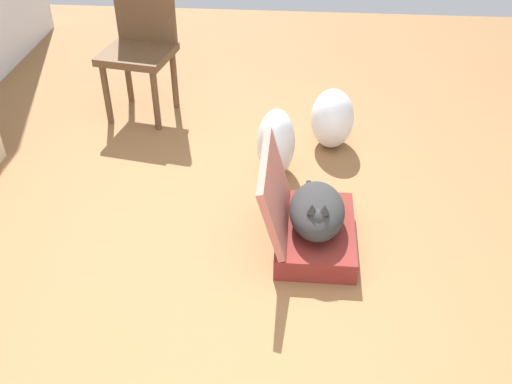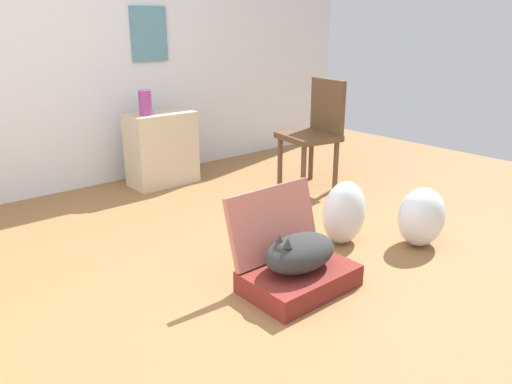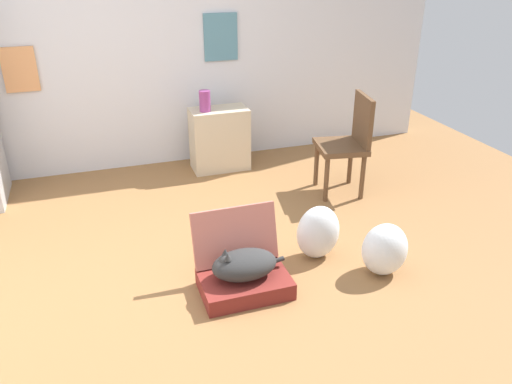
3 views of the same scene
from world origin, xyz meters
The scene contains 10 objects.
ground_plane centered at (0.00, 0.00, 0.00)m, with size 7.68×7.68×0.00m, color olive.
wall_back centered at (0.00, 2.26, 1.30)m, with size 6.40×0.15×2.60m.
suitcase_base centered at (0.25, -0.29, 0.06)m, with size 0.59×0.40×0.12m, color maroon.
suitcase_lid centered at (0.25, -0.07, 0.32)m, with size 0.59×0.40×0.04m, color #B26356.
cat centered at (0.25, -0.29, 0.22)m, with size 0.52×0.28×0.22m.
plastic_bag_white centered at (0.90, -0.05, 0.21)m, with size 0.33×0.23×0.42m, color silver.
plastic_bag_clear centered at (1.26, -0.39, 0.19)m, with size 0.33×0.28×0.39m, color silver.
side_table centered at (0.66, 1.85, 0.32)m, with size 0.58×0.33×0.64m, color beige.
vase_tall centered at (0.51, 1.82, 0.75)m, with size 0.11×0.11×0.21m, color #8C387A.
chair centered at (1.64, 0.92, 0.51)m, with size 0.50×0.52×0.93m.
Camera 2 is at (-1.45, -1.94, 1.36)m, focal length 34.43 mm.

